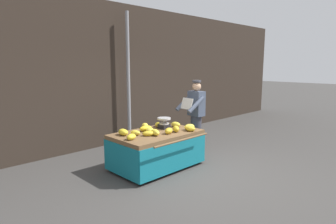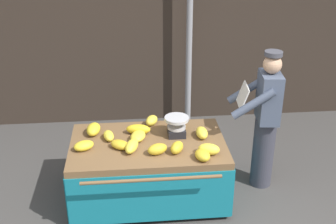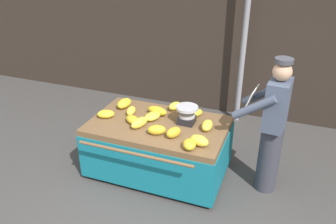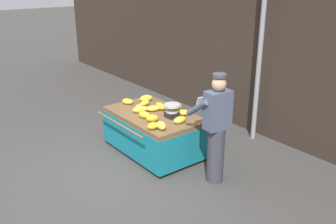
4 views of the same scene
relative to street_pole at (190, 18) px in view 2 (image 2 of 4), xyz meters
name	(u,v)px [view 2 (image 2 of 4)]	position (x,y,z in m)	size (l,w,h in m)	color
back_wall	(165,5)	(-0.33, 0.36, 0.11)	(16.00, 0.24, 3.62)	#332821
street_pole	(190,18)	(0.00, 0.00, 0.00)	(0.09, 0.09, 3.39)	gray
banana_cart	(148,158)	(-0.72, -1.86, -1.16)	(1.77, 1.28, 0.73)	brown
weighing_scale	(177,126)	(-0.37, -1.73, -0.84)	(0.28, 0.28, 0.23)	black
banana_bunch_0	(152,120)	(-0.65, -1.42, -0.91)	(0.13, 0.21, 0.11)	yellow
banana_bunch_1	(138,129)	(-0.81, -1.65, -0.90)	(0.12, 0.28, 0.12)	gold
banana_bunch_2	(109,136)	(-1.15, -1.75, -0.92)	(0.11, 0.22, 0.10)	yellow
banana_bunch_3	(177,147)	(-0.41, -2.11, -0.90)	(0.12, 0.20, 0.13)	gold
banana_bunch_4	(209,149)	(-0.08, -2.18, -0.90)	(0.14, 0.23, 0.12)	yellow
banana_bunch_5	(94,129)	(-1.33, -1.60, -0.90)	(0.15, 0.26, 0.12)	yellow
banana_bunch_6	(120,145)	(-1.02, -1.97, -0.91)	(0.14, 0.23, 0.10)	gold
banana_bunch_7	(84,146)	(-1.42, -1.96, -0.91)	(0.14, 0.23, 0.11)	yellow
banana_bunch_8	(177,124)	(-0.35, -1.53, -0.91)	(0.15, 0.28, 0.10)	yellow
banana_bunch_9	(157,149)	(-0.63, -2.12, -0.90)	(0.13, 0.22, 0.12)	gold
banana_bunch_10	(138,136)	(-0.82, -1.79, -0.91)	(0.16, 0.25, 0.10)	yellow
banana_bunch_11	(203,155)	(-0.16, -2.28, -0.91)	(0.15, 0.21, 0.11)	gold
banana_bunch_12	(202,133)	(-0.09, -1.79, -0.91)	(0.13, 0.24, 0.11)	yellow
banana_bunch_13	(132,146)	(-0.90, -2.03, -0.90)	(0.12, 0.27, 0.12)	yellow
vendor_person	(265,120)	(0.67, -1.72, -0.82)	(0.61, 0.56, 1.71)	#383842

